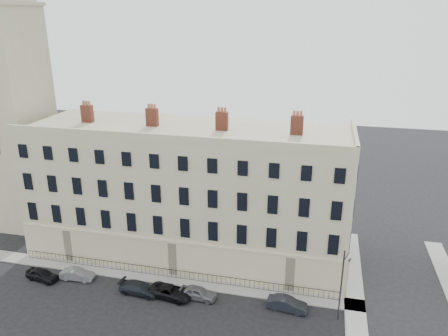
{
  "coord_description": "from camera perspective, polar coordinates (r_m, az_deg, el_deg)",
  "views": [
    {
      "loc": [
        8.74,
        -32.57,
        26.97
      ],
      "look_at": [
        -1.29,
        10.0,
        11.39
      ],
      "focal_mm": 35.0,
      "sensor_mm": 36.0,
      "label": 1
    }
  ],
  "objects": [
    {
      "name": "car_b",
      "position": [
        50.5,
        -18.61,
        -13.03
      ],
      "size": [
        3.7,
        1.49,
        1.19
      ],
      "primitive_type": "imported",
      "rotation": [
        0.0,
        0.0,
        1.63
      ],
      "color": "slate",
      "rests_on": "ground"
    },
    {
      "name": "pavement_terrace",
      "position": [
        49.87,
        -11.45,
        -13.49
      ],
      "size": [
        48.0,
        2.0,
        0.12
      ],
      "primitive_type": "cube",
      "color": "gray",
      "rests_on": "ground"
    },
    {
      "name": "car_c",
      "position": [
        46.69,
        -10.95,
        -15.16
      ],
      "size": [
        4.4,
        2.07,
        1.24
      ],
      "primitive_type": "imported",
      "rotation": [
        0.0,
        0.0,
        1.49
      ],
      "color": "black",
      "rests_on": "ground"
    },
    {
      "name": "terrace",
      "position": [
        50.79,
        -4.64,
        -3.01
      ],
      "size": [
        36.22,
        12.22,
        17.0
      ],
      "color": "#B7AD88",
      "rests_on": "ground"
    },
    {
      "name": "pavement_east_return",
      "position": [
        48.87,
        16.53,
        -14.73
      ],
      "size": [
        2.0,
        24.0,
        0.12
      ],
      "primitive_type": "cube",
      "color": "gray",
      "rests_on": "ground"
    },
    {
      "name": "car_f",
      "position": [
        44.21,
        8.24,
        -17.17
      ],
      "size": [
        4.03,
        1.75,
        1.29
      ],
      "primitive_type": "imported",
      "rotation": [
        0.0,
        0.0,
        1.47
      ],
      "color": "black",
      "rests_on": "ground"
    },
    {
      "name": "church_tower",
      "position": [
        61.14,
        -26.65,
        9.76
      ],
      "size": [
        8.0,
        8.13,
        44.0
      ],
      "color": "#B7AD88",
      "rests_on": "ground"
    },
    {
      "name": "ground",
      "position": [
        43.18,
        -1.46,
        -19.05
      ],
      "size": [
        160.0,
        160.0,
        0.0
      ],
      "primitive_type": "plane",
      "color": "black",
      "rests_on": "ground"
    },
    {
      "name": "railings",
      "position": [
        48.55,
        -6.86,
        -13.52
      ],
      "size": [
        35.0,
        0.04,
        0.96
      ],
      "color": "black",
      "rests_on": "ground"
    },
    {
      "name": "streetlamp",
      "position": [
        41.99,
        15.14,
        -14.29
      ],
      "size": [
        0.62,
        1.52,
        7.26
      ],
      "rotation": [
        0.0,
        0.0,
        -0.32
      ],
      "color": "#2E2E33",
      "rests_on": "ground"
    },
    {
      "name": "car_e",
      "position": [
        45.32,
        -3.41,
        -15.95
      ],
      "size": [
        3.88,
        1.81,
        1.29
      ],
      "primitive_type": "imported",
      "rotation": [
        0.0,
        0.0,
        1.49
      ],
      "color": "slate",
      "rests_on": "ground"
    },
    {
      "name": "car_d",
      "position": [
        45.71,
        -6.97,
        -15.76
      ],
      "size": [
        4.7,
        2.57,
        1.25
      ],
      "primitive_type": "imported",
      "rotation": [
        0.0,
        0.0,
        1.46
      ],
      "color": "black",
      "rests_on": "ground"
    },
    {
      "name": "car_a",
      "position": [
        51.69,
        -22.65,
        -12.73
      ],
      "size": [
        3.89,
        2.09,
        1.26
      ],
      "primitive_type": "imported",
      "rotation": [
        0.0,
        0.0,
        1.4
      ],
      "color": "black",
      "rests_on": "ground"
    }
  ]
}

